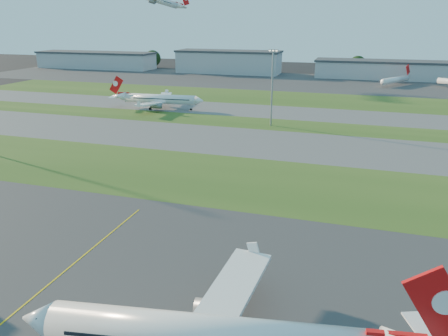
% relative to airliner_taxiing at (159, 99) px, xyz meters
% --- Properties ---
extents(ground, '(700.00, 700.00, 0.00)m').
position_rel_airliner_taxiing_xyz_m(ground, '(34.77, -123.31, -4.11)').
color(ground, black).
rests_on(ground, ground).
extents(apron_near, '(300.00, 70.00, 0.01)m').
position_rel_airliner_taxiing_xyz_m(apron_near, '(34.77, -123.31, -4.10)').
color(apron_near, '#333335').
rests_on(apron_near, ground).
extents(grass_strip_a, '(300.00, 34.00, 0.01)m').
position_rel_airliner_taxiing_xyz_m(grass_strip_a, '(34.77, -71.31, -4.10)').
color(grass_strip_a, '#264617').
rests_on(grass_strip_a, ground).
extents(taxiway_a, '(300.00, 32.00, 0.01)m').
position_rel_airliner_taxiing_xyz_m(taxiway_a, '(34.77, -38.31, -4.10)').
color(taxiway_a, '#515154').
rests_on(taxiway_a, ground).
extents(grass_strip_b, '(300.00, 18.00, 0.01)m').
position_rel_airliner_taxiing_xyz_m(grass_strip_b, '(34.77, -13.31, -4.10)').
color(grass_strip_b, '#264617').
rests_on(grass_strip_b, ground).
extents(taxiway_b, '(300.00, 26.00, 0.01)m').
position_rel_airliner_taxiing_xyz_m(taxiway_b, '(34.77, 8.69, -4.10)').
color(taxiway_b, '#515154').
rests_on(taxiway_b, ground).
extents(grass_strip_c, '(300.00, 40.00, 0.01)m').
position_rel_airliner_taxiing_xyz_m(grass_strip_c, '(34.77, 41.69, -4.10)').
color(grass_strip_c, '#264617').
rests_on(grass_strip_c, ground).
extents(apron_far, '(400.00, 80.00, 0.01)m').
position_rel_airliner_taxiing_xyz_m(apron_far, '(34.77, 101.69, -4.10)').
color(apron_far, '#333335').
rests_on(apron_far, ground).
extents(yellow_line, '(0.25, 60.00, 0.02)m').
position_rel_airliner_taxiing_xyz_m(yellow_line, '(39.77, -123.31, -4.11)').
color(yellow_line, gold).
rests_on(yellow_line, ground).
extents(airliner_taxiing, '(37.52, 31.73, 11.70)m').
position_rel_airliner_taxiing_xyz_m(airliner_taxiing, '(0.00, 0.00, 0.00)').
color(airliner_taxiing, white).
rests_on(airliner_taxiing, ground).
extents(mini_jet_near, '(16.62, 25.18, 9.48)m').
position_rel_airliner_taxiing_xyz_m(mini_jet_near, '(96.45, 101.60, -0.83)').
color(mini_jet_near, white).
rests_on(mini_jet_near, ground).
extents(light_mast_centre, '(3.20, 0.70, 25.80)m').
position_rel_airliner_taxiing_xyz_m(light_mast_centre, '(49.77, -15.31, 10.70)').
color(light_mast_centre, gray).
rests_on(light_mast_centre, ground).
extents(hangar_far_west, '(91.80, 23.00, 12.20)m').
position_rel_airliner_taxiing_xyz_m(hangar_far_west, '(-115.23, 131.69, 2.03)').
color(hangar_far_west, '#ADB0B6').
rests_on(hangar_far_west, ground).
extents(hangar_west, '(71.40, 23.00, 15.20)m').
position_rel_airliner_taxiing_xyz_m(hangar_west, '(-10.23, 131.69, 3.53)').
color(hangar_west, '#ADB0B6').
rests_on(hangar_west, ground).
extents(hangar_east, '(81.60, 23.00, 11.20)m').
position_rel_airliner_taxiing_xyz_m(hangar_east, '(89.77, 131.69, 1.53)').
color(hangar_east, '#ADB0B6').
rests_on(hangar_east, ground).
extents(tree_far_west, '(11.00, 11.00, 12.00)m').
position_rel_airliner_taxiing_xyz_m(tree_far_west, '(-155.23, 144.69, 2.38)').
color(tree_far_west, black).
rests_on(tree_far_west, ground).
extents(tree_west, '(12.10, 12.10, 13.20)m').
position_rel_airliner_taxiing_xyz_m(tree_west, '(-75.23, 146.69, 3.03)').
color(tree_west, black).
rests_on(tree_west, ground).
extents(tree_mid_west, '(9.90, 9.90, 10.80)m').
position_rel_airliner_taxiing_xyz_m(tree_mid_west, '(14.77, 142.69, 1.73)').
color(tree_mid_west, black).
rests_on(tree_mid_west, ground).
extents(tree_mid_east, '(11.55, 11.55, 12.60)m').
position_rel_airliner_taxiing_xyz_m(tree_mid_east, '(74.77, 145.69, 2.70)').
color(tree_mid_east, black).
rests_on(tree_mid_east, ground).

